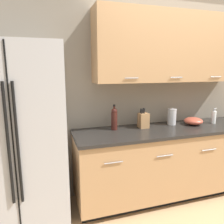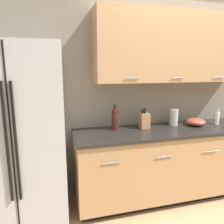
% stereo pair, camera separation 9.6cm
% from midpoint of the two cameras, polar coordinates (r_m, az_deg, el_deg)
% --- Properties ---
extents(wall_back, '(10.00, 0.39, 2.60)m').
position_cam_midpoint_polar(wall_back, '(3.08, 16.81, 7.62)').
color(wall_back, gray).
rests_on(wall_back, ground_plane).
extents(counter_unit, '(2.50, 0.64, 0.91)m').
position_cam_midpoint_polar(counter_unit, '(3.00, 16.40, -12.38)').
color(counter_unit, black).
rests_on(counter_unit, ground_plane).
extents(refrigerator, '(0.88, 0.77, 1.88)m').
position_cam_midpoint_polar(refrigerator, '(2.38, -22.06, -6.75)').
color(refrigerator, '#B2B2B5').
rests_on(refrigerator, ground_plane).
extents(knife_block, '(0.12, 0.12, 0.25)m').
position_cam_midpoint_polar(knife_block, '(2.75, 9.44, -2.22)').
color(knife_block, '#A87A4C').
rests_on(knife_block, counter_unit).
extents(wine_bottle, '(0.08, 0.08, 0.31)m').
position_cam_midpoint_polar(wine_bottle, '(2.63, 1.77, -1.68)').
color(wine_bottle, '#3D1914').
rests_on(wine_bottle, counter_unit).
extents(soap_dispenser, '(0.06, 0.06, 0.21)m').
position_cam_midpoint_polar(soap_dispenser, '(3.23, 26.51, -1.40)').
color(soap_dispenser, white).
rests_on(soap_dispenser, counter_unit).
extents(steel_canister, '(0.12, 0.12, 0.23)m').
position_cam_midpoint_polar(steel_canister, '(2.97, 16.70, -1.31)').
color(steel_canister, '#B7B7BA').
rests_on(steel_canister, counter_unit).
extents(mixing_bowl, '(0.24, 0.24, 0.10)m').
position_cam_midpoint_polar(mixing_bowl, '(3.07, 21.87, -2.39)').
color(mixing_bowl, '#B24C38').
rests_on(mixing_bowl, counter_unit).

